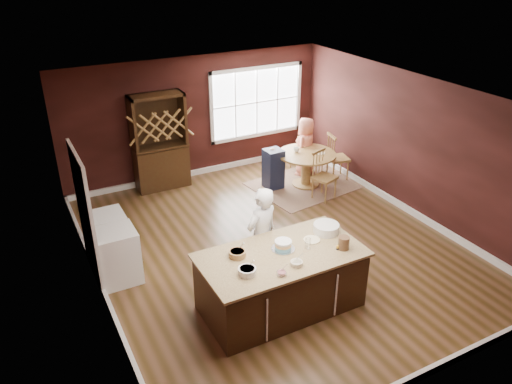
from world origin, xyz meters
TOP-DOWN VIEW (x-y plane):
  - room_shell at (0.00, 0.00)m, footprint 7.00×7.00m
  - window at (1.50, 3.47)m, footprint 2.36×0.10m
  - doorway at (-2.97, 0.60)m, footprint 0.08×1.26m
  - kitchen_island at (-0.73, -1.48)m, footprint 2.32×1.21m
  - dining_table at (1.86, 1.83)m, footprint 1.26×1.26m
  - baker at (-0.67, -0.79)m, footprint 0.68×0.54m
  - layer_cake at (-0.66, -1.39)m, footprint 0.34×0.34m
  - bowl_blue at (-1.37, -1.68)m, footprint 0.24×0.24m
  - bowl_yellow at (-1.31, -1.25)m, footprint 0.24×0.24m
  - bowl_pink at (-0.98, -1.91)m, footprint 0.14×0.14m
  - bowl_olive at (-0.70, -1.81)m, footprint 0.17×0.17m
  - drinking_glass at (-0.34, -1.54)m, footprint 0.08×0.08m
  - dinner_plate at (-0.16, -1.38)m, footprint 0.24×0.24m
  - white_tub at (0.15, -1.29)m, footprint 0.39×0.39m
  - stoneware_crock at (0.11, -1.78)m, footprint 0.16×0.16m
  - toy_figurine at (0.02, -1.76)m, footprint 0.04×0.04m
  - rug at (1.86, 1.83)m, footprint 2.43×2.00m
  - chair_east at (2.68, 1.79)m, footprint 0.51×0.53m
  - chair_south at (1.83, 1.10)m, footprint 0.55×0.54m
  - chair_north at (2.20, 2.63)m, footprint 0.40×0.38m
  - seated_woman at (2.14, 2.31)m, footprint 0.79×0.73m
  - high_chair at (1.16, 2.05)m, footprint 0.38×0.38m
  - toddler at (1.11, 2.18)m, footprint 0.18×0.14m
  - table_plate at (2.12, 1.68)m, footprint 0.19×0.19m
  - table_cup at (1.70, 2.01)m, footprint 0.15×0.15m
  - hutch at (-0.95, 3.22)m, footprint 1.13×0.47m
  - washer at (-2.64, 0.28)m, footprint 0.61×0.59m
  - dryer at (-2.64, 0.92)m, footprint 0.59×0.57m

SIDE VIEW (x-z plane):
  - rug at x=1.86m, z-range 0.00..0.01m
  - dryer at x=-2.64m, z-range 0.00..0.86m
  - kitchen_island at x=-0.73m, z-range -0.02..0.90m
  - washer at x=-2.64m, z-range 0.00..0.89m
  - chair_north at x=2.20m, z-range 0.00..0.92m
  - high_chair at x=1.16m, z-range 0.00..0.92m
  - chair_south at x=1.83m, z-range 0.00..1.05m
  - dining_table at x=1.86m, z-range 0.16..0.91m
  - chair_east at x=2.68m, z-range 0.00..1.07m
  - seated_woman at x=2.14m, z-range 0.00..1.36m
  - table_plate at x=2.12m, z-range 0.75..0.76m
  - table_cup at x=1.70m, z-range 0.75..0.85m
  - baker at x=-0.67m, z-range 0.00..1.62m
  - toddler at x=1.11m, z-range 0.68..0.94m
  - dinner_plate at x=-0.16m, z-range 0.92..0.94m
  - bowl_pink at x=-0.98m, z-range 0.92..0.97m
  - bowl_olive at x=-0.70m, z-range 0.92..0.98m
  - toy_figurine at x=0.02m, z-range 0.92..0.99m
  - bowl_yellow at x=-1.31m, z-range 0.92..1.01m
  - bowl_blue at x=-1.37m, z-range 0.92..1.01m
  - white_tub at x=0.15m, z-range 0.92..1.05m
  - layer_cake at x=-0.66m, z-range 0.92..1.06m
  - drinking_glass at x=-0.34m, z-range 0.92..1.08m
  - stoneware_crock at x=0.11m, z-range 0.92..1.11m
  - doorway at x=-2.97m, z-range -0.04..2.09m
  - hutch at x=-0.95m, z-range 0.00..2.07m
  - room_shell at x=0.00m, z-range -2.15..4.85m
  - window at x=1.50m, z-range 0.67..2.33m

